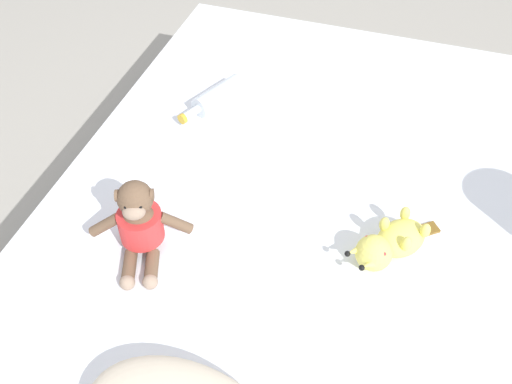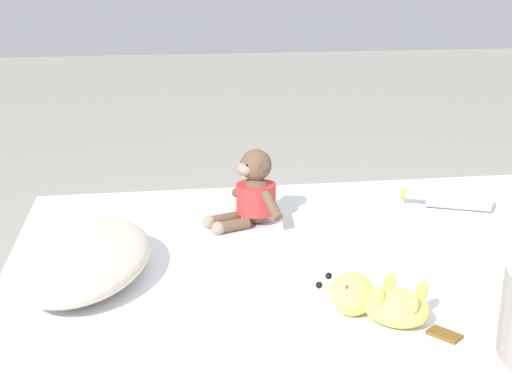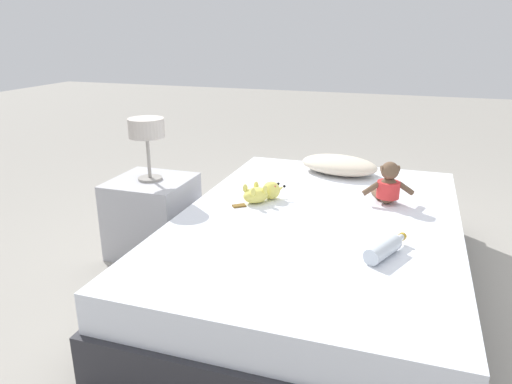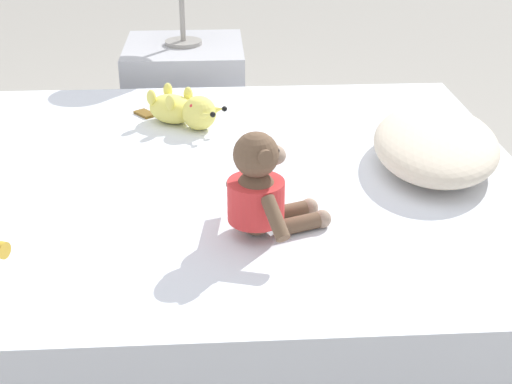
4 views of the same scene
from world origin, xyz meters
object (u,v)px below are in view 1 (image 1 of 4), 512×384
plush_yellow_creature (390,244)px  glass_bottle (217,96)px  plush_monkey (140,224)px  bed (281,238)px

plush_yellow_creature → glass_bottle: size_ratio=1.03×
plush_yellow_creature → plush_monkey: bearing=15.9°
bed → plush_yellow_creature: bearing=158.9°
plush_yellow_creature → glass_bottle: plush_yellow_creature is taller
plush_monkey → glass_bottle: (0.04, -0.67, -0.06)m
bed → glass_bottle: size_ratio=7.36×
bed → glass_bottle: 0.55m
bed → plush_monkey: plush_monkey is taller
plush_monkey → glass_bottle: bearing=-87.0°
bed → glass_bottle: bearing=-45.7°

